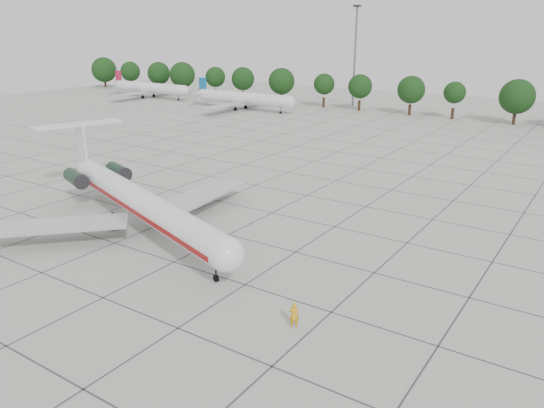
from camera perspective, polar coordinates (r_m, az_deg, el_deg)
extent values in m
plane|color=#A8A8A1|center=(54.54, -4.67, -3.30)|extent=(260.00, 260.00, 0.00)
cube|color=#383838|center=(66.21, 3.37, 0.72)|extent=(170.00, 170.00, 0.02)
cylinder|color=silver|center=(55.58, -13.75, 0.02)|extent=(31.00, 13.16, 2.91)
sphere|color=silver|center=(42.32, -4.91, -5.44)|extent=(2.91, 2.91, 2.91)
cone|color=silver|center=(71.99, -19.65, 3.68)|extent=(5.13, 4.20, 2.91)
cube|color=maroon|center=(56.20, -12.37, 0.10)|extent=(29.23, 10.16, 0.49)
cube|color=maroon|center=(55.12, -15.13, -0.49)|extent=(29.23, 10.16, 0.49)
cube|color=#B7BABC|center=(61.15, -7.72, 0.92)|extent=(5.40, 13.60, 0.26)
cube|color=#B7BABC|center=(55.59, -22.08, -2.14)|extent=(12.14, 12.34, 0.26)
cube|color=black|center=(67.66, -16.66, 3.31)|extent=(2.21, 1.72, 0.22)
cylinder|color=black|center=(67.87, -16.18, 3.40)|extent=(4.56, 2.97, 1.68)
cube|color=black|center=(66.45, -19.85, 2.71)|extent=(2.21, 1.72, 0.22)
cylinder|color=black|center=(66.28, -20.35, 2.61)|extent=(4.56, 2.97, 1.68)
cube|color=silver|center=(70.90, -19.80, 6.02)|extent=(2.75, 1.16, 5.30)
cube|color=silver|center=(71.04, -20.18, 8.04)|extent=(5.97, 10.88, 0.19)
cylinder|color=black|center=(44.64, -6.06, -7.33)|extent=(0.22, 0.22, 1.68)
cylinder|color=black|center=(44.87, -6.04, -7.94)|extent=(0.67, 0.44, 0.62)
cylinder|color=black|center=(59.36, -12.63, -0.68)|extent=(0.27, 0.27, 1.59)
cylinder|color=black|center=(59.59, -12.59, -1.32)|extent=(1.01, 0.79, 0.88)
cylinder|color=black|center=(57.76, -16.75, -1.58)|extent=(0.27, 0.27, 1.59)
cylinder|color=black|center=(58.00, -16.69, -2.23)|extent=(1.01, 0.79, 0.88)
imported|color=#E8A20D|center=(38.12, 2.38, -11.85)|extent=(0.85, 0.77, 1.94)
cylinder|color=silver|center=(164.48, -12.98, 12.09)|extent=(27.20, 3.00, 3.00)
cube|color=#B7BABC|center=(165.33, -13.20, 11.69)|extent=(3.50, 27.20, 0.25)
cube|color=#A81135|center=(174.18, -16.19, 13.04)|extent=(2.40, 0.25, 3.60)
cylinder|color=black|center=(167.00, -12.61, 11.31)|extent=(0.80, 0.45, 0.80)
cylinder|color=black|center=(164.00, -13.73, 11.10)|extent=(0.80, 0.45, 0.80)
cylinder|color=silver|center=(137.04, -3.08, 11.31)|extent=(27.20, 3.00, 3.00)
cube|color=#B7BABC|center=(137.79, -3.41, 10.84)|extent=(3.50, 27.20, 0.25)
cube|color=#0B5593|center=(145.14, -7.47, 12.62)|extent=(2.40, 0.25, 3.60)
cylinder|color=black|center=(139.73, -2.85, 10.38)|extent=(0.80, 0.45, 0.80)
cylinder|color=black|center=(136.25, -3.97, 10.15)|extent=(0.80, 0.45, 0.80)
cylinder|color=#332114|center=(198.23, -17.49, 12.24)|extent=(0.70, 0.70, 2.50)
sphere|color=black|center=(197.83, -17.62, 13.60)|extent=(8.44, 8.44, 8.44)
cylinder|color=#332114|center=(188.23, -14.88, 12.17)|extent=(0.70, 0.70, 2.50)
sphere|color=black|center=(187.81, -15.00, 13.61)|extent=(6.44, 6.44, 6.44)
cylinder|color=#332114|center=(178.65, -11.98, 12.07)|extent=(0.70, 0.70, 2.50)
sphere|color=black|center=(178.20, -12.09, 13.59)|extent=(7.14, 7.14, 7.14)
cylinder|color=#332114|center=(171.57, -9.53, 11.96)|extent=(0.70, 0.70, 2.50)
sphere|color=black|center=(171.11, -9.62, 13.54)|extent=(7.79, 7.79, 7.79)
cylinder|color=#332114|center=(162.90, -6.06, 11.77)|extent=(0.70, 0.70, 2.50)
sphere|color=black|center=(162.41, -6.11, 13.43)|extent=(5.94, 5.94, 5.94)
cylinder|color=#332114|center=(156.63, -3.12, 11.57)|extent=(0.70, 0.70, 2.50)
sphere|color=black|center=(156.13, -3.15, 13.30)|extent=(6.57, 6.57, 6.57)
cylinder|color=#332114|center=(149.17, 1.03, 11.25)|extent=(0.70, 0.70, 2.50)
sphere|color=black|center=(148.64, 1.04, 13.06)|extent=(7.15, 7.15, 7.15)
cylinder|color=#332114|center=(142.53, 5.57, 10.82)|extent=(0.70, 0.70, 2.50)
sphere|color=black|center=(141.98, 5.63, 12.72)|extent=(5.43, 5.43, 5.43)
cylinder|color=#332114|center=(138.06, 9.35, 10.42)|extent=(0.70, 0.70, 2.50)
sphere|color=black|center=(137.48, 9.46, 12.37)|extent=(5.99, 5.99, 5.99)
cylinder|color=#332114|center=(133.20, 14.58, 9.78)|extent=(0.70, 0.70, 2.50)
sphere|color=black|center=(132.60, 14.75, 11.81)|extent=(6.50, 6.50, 6.50)
cylinder|color=#332114|center=(130.23, 18.84, 9.20)|extent=(0.70, 0.70, 2.50)
sphere|color=black|center=(129.62, 19.06, 11.27)|extent=(4.93, 4.93, 4.93)
cylinder|color=#332114|center=(127.51, 24.58, 8.34)|extent=(0.70, 0.70, 2.50)
sphere|color=black|center=(126.89, 24.87, 10.44)|extent=(7.40, 7.40, 7.40)
cylinder|color=slate|center=(145.45, 8.90, 15.30)|extent=(0.56, 0.56, 25.00)
cube|color=black|center=(145.33, 9.16, 20.30)|extent=(1.60, 1.60, 0.50)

